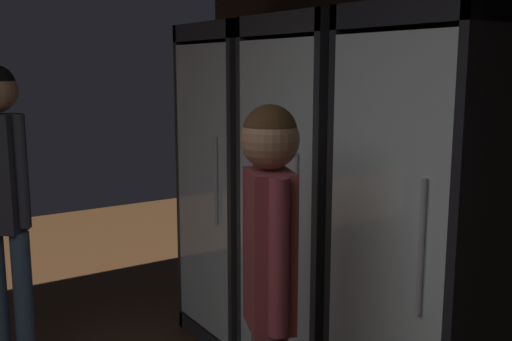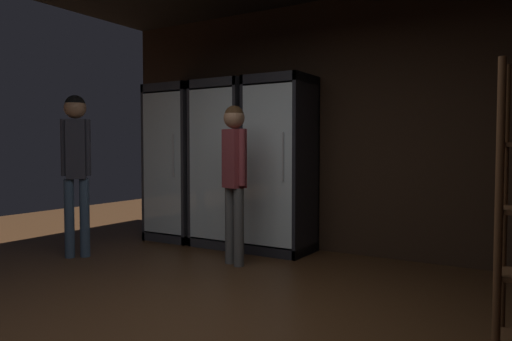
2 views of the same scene
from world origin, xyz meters
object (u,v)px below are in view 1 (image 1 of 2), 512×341
(cooler_center, at_px, (441,249))
(shopper_near, at_px, (269,269))
(cooler_far_left, at_px, (250,190))
(cooler_left, at_px, (327,213))
(shopper_far, at_px, (2,185))

(cooler_center, height_order, shopper_near, cooler_center)
(cooler_far_left, relative_size, cooler_left, 1.00)
(cooler_far_left, relative_size, shopper_near, 1.24)
(cooler_center, relative_size, shopper_far, 1.14)
(cooler_left, bearing_deg, shopper_far, -124.90)
(shopper_far, bearing_deg, cooler_center, 39.18)
(shopper_near, bearing_deg, cooler_left, 128.55)
(cooler_center, xyz_separation_m, shopper_near, (-0.10, -0.80, 0.03))
(cooler_left, relative_size, cooler_center, 1.00)
(cooler_center, distance_m, shopper_near, 0.81)
(cooler_center, bearing_deg, cooler_far_left, 179.99)
(cooler_far_left, relative_size, shopper_far, 1.14)
(cooler_center, bearing_deg, shopper_near, -97.26)
(shopper_far, bearing_deg, shopper_near, 20.33)
(cooler_far_left, xyz_separation_m, shopper_near, (1.38, -0.80, 0.04))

